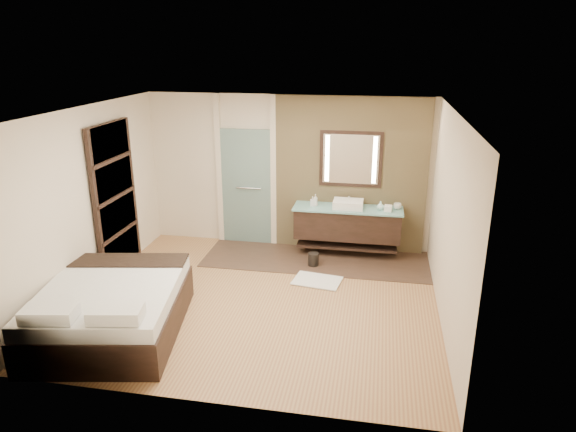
% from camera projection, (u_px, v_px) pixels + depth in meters
% --- Properties ---
extents(floor, '(5.00, 5.00, 0.00)m').
position_uv_depth(floor, '(260.00, 300.00, 7.39)').
color(floor, '#945E3E').
rests_on(floor, ground).
extents(tile_strip, '(3.80, 1.30, 0.01)m').
position_uv_depth(tile_strip, '(316.00, 259.00, 8.78)').
color(tile_strip, '#3C2A20').
rests_on(tile_strip, floor).
extents(stone_wall, '(2.60, 0.08, 2.70)m').
position_uv_depth(stone_wall, '(350.00, 176.00, 8.83)').
color(stone_wall, tan).
rests_on(stone_wall, floor).
extents(vanity, '(1.85, 0.55, 0.88)m').
position_uv_depth(vanity, '(347.00, 223.00, 8.81)').
color(vanity, black).
rests_on(vanity, stone_wall).
extents(mirror_unit, '(1.06, 0.04, 0.96)m').
position_uv_depth(mirror_unit, '(351.00, 159.00, 8.68)').
color(mirror_unit, black).
rests_on(mirror_unit, stone_wall).
extents(frosted_door, '(1.10, 0.12, 2.70)m').
position_uv_depth(frosted_door, '(246.00, 182.00, 9.20)').
color(frosted_door, '#A1CBC6').
rests_on(frosted_door, floor).
extents(shoji_partition, '(0.06, 1.20, 2.40)m').
position_uv_depth(shoji_partition, '(116.00, 199.00, 7.97)').
color(shoji_partition, black).
rests_on(shoji_partition, floor).
extents(bed, '(2.00, 2.34, 0.80)m').
position_uv_depth(bed, '(112.00, 309.00, 6.48)').
color(bed, black).
rests_on(bed, floor).
extents(bath_mat, '(0.79, 0.60, 0.02)m').
position_uv_depth(bath_mat, '(317.00, 281.00, 7.96)').
color(bath_mat, white).
rests_on(bath_mat, floor).
extents(waste_bin, '(0.20, 0.20, 0.22)m').
position_uv_depth(waste_bin, '(313.00, 259.00, 8.50)').
color(waste_bin, black).
rests_on(waste_bin, floor).
extents(tissue_box, '(0.13, 0.13, 0.10)m').
position_uv_depth(tissue_box, '(388.00, 208.00, 8.51)').
color(tissue_box, white).
rests_on(tissue_box, vanity).
extents(soap_bottle_a, '(0.09, 0.09, 0.21)m').
position_uv_depth(soap_bottle_a, '(315.00, 200.00, 8.77)').
color(soap_bottle_a, silver).
rests_on(soap_bottle_a, vanity).
extents(soap_bottle_b, '(0.08, 0.08, 0.17)m').
position_uv_depth(soap_bottle_b, '(313.00, 201.00, 8.77)').
color(soap_bottle_b, '#B2B2B2').
rests_on(soap_bottle_b, vanity).
extents(soap_bottle_c, '(0.15, 0.15, 0.15)m').
position_uv_depth(soap_bottle_c, '(380.00, 205.00, 8.58)').
color(soap_bottle_c, '#BCEDE8').
rests_on(soap_bottle_c, vanity).
extents(cup, '(0.16, 0.16, 0.10)m').
position_uv_depth(cup, '(397.00, 206.00, 8.61)').
color(cup, silver).
rests_on(cup, vanity).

